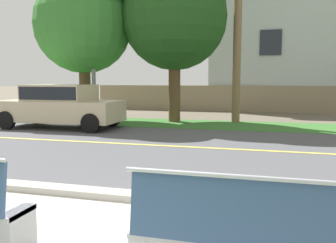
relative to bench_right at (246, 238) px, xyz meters
name	(u,v)px	position (x,y,z in m)	size (l,w,h in m)	color
ground_plane	(205,138)	(-1.54, 7.48, -0.46)	(140.00, 140.00, 0.00)	#665B4C
curb_edge	(141,197)	(-1.54, 1.83, -0.40)	(44.00, 0.30, 0.11)	#ADA89E
street_asphalt	(195,147)	(-1.54, 5.98, -0.46)	(52.00, 8.00, 0.01)	#515156
road_centre_line	(195,147)	(-1.54, 5.98, -0.45)	(48.00, 0.14, 0.01)	#E0CC4C
far_verge_grass	(218,125)	(-1.54, 10.68, -0.45)	(48.00, 2.80, 0.02)	#38702D
bench_right	(246,238)	(0.00, 0.00, 0.00)	(1.91, 0.48, 1.01)	#9EA0A8
car_beige_near	(60,104)	(-6.85, 8.38, 0.39)	(4.30, 1.86, 1.54)	#C6B793
streetlamp	(95,23)	(-6.49, 10.48, 3.50)	(0.24, 2.10, 6.91)	gray
shade_tree_far_left	(85,17)	(-6.95, 10.55, 3.77)	(3.95, 3.95, 6.51)	brown
shade_tree_left	(177,9)	(-3.29, 11.21, 4.01)	(4.17, 4.17, 6.88)	brown
garden_wall	(210,98)	(-2.76, 16.71, 0.24)	(13.00, 0.36, 1.40)	gray
house_across_street	(317,47)	(2.99, 19.91, 3.18)	(12.66, 6.91, 7.18)	#B7BCC1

